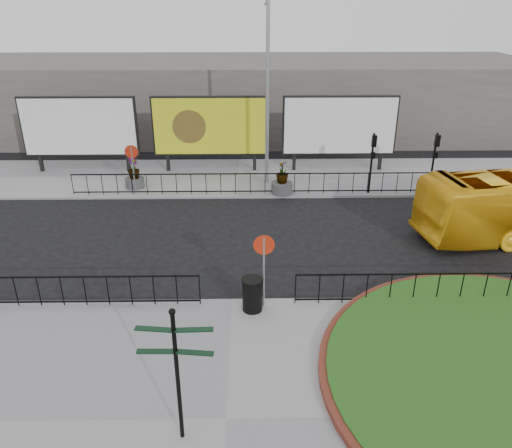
{
  "coord_description": "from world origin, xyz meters",
  "views": [
    {
      "loc": [
        0.55,
        -13.61,
        9.06
      ],
      "look_at": [
        0.81,
        2.48,
        1.63
      ],
      "focal_mm": 35.0,
      "sensor_mm": 36.0,
      "label": 1
    }
  ],
  "objects_px": {
    "lamp_post": "(268,90)",
    "litter_bin": "(252,294)",
    "planter_a": "(134,176)",
    "planter_c": "(282,181)",
    "fingerpost_sign": "(176,363)",
    "billboard_mid": "(210,126)"
  },
  "relations": [
    {
      "from": "lamp_post",
      "to": "litter_bin",
      "type": "bearing_deg",
      "value": -94.24
    },
    {
      "from": "fingerpost_sign",
      "to": "lamp_post",
      "type": "bearing_deg",
      "value": 88.2
    },
    {
      "from": "billboard_mid",
      "to": "litter_bin",
      "type": "distance_m",
      "value": 13.87
    },
    {
      "from": "litter_bin",
      "to": "planter_a",
      "type": "relative_size",
      "value": 0.72
    },
    {
      "from": "planter_a",
      "to": "fingerpost_sign",
      "type": "bearing_deg",
      "value": -74.94
    },
    {
      "from": "lamp_post",
      "to": "fingerpost_sign",
      "type": "distance_m",
      "value": 16.88
    },
    {
      "from": "billboard_mid",
      "to": "planter_c",
      "type": "relative_size",
      "value": 3.76
    },
    {
      "from": "fingerpost_sign",
      "to": "litter_bin",
      "type": "bearing_deg",
      "value": 78.49
    },
    {
      "from": "planter_c",
      "to": "fingerpost_sign",
      "type": "bearing_deg",
      "value": -101.98
    },
    {
      "from": "litter_bin",
      "to": "planter_c",
      "type": "relative_size",
      "value": 0.67
    },
    {
      "from": "fingerpost_sign",
      "to": "litter_bin",
      "type": "xyz_separation_m",
      "value": [
        1.61,
        4.88,
        -1.49
      ]
    },
    {
      "from": "lamp_post",
      "to": "planter_a",
      "type": "relative_size",
      "value": 6.02
    },
    {
      "from": "billboard_mid",
      "to": "lamp_post",
      "type": "distance_m",
      "value": 4.23
    },
    {
      "from": "litter_bin",
      "to": "planter_c",
      "type": "bearing_deg",
      "value": 81.17
    },
    {
      "from": "lamp_post",
      "to": "litter_bin",
      "type": "height_order",
      "value": "lamp_post"
    },
    {
      "from": "lamp_post",
      "to": "planter_c",
      "type": "xyz_separation_m",
      "value": [
        0.69,
        -1.6,
        -4.09
      ]
    },
    {
      "from": "billboard_mid",
      "to": "litter_bin",
      "type": "xyz_separation_m",
      "value": [
        2.15,
        -13.57,
        -1.92
      ]
    },
    {
      "from": "fingerpost_sign",
      "to": "planter_a",
      "type": "bearing_deg",
      "value": 111.76
    },
    {
      "from": "litter_bin",
      "to": "planter_a",
      "type": "xyz_separation_m",
      "value": [
        -5.86,
        10.95,
        0.03
      ]
    },
    {
      "from": "planter_a",
      "to": "planter_c",
      "type": "bearing_deg",
      "value": -7.26
    },
    {
      "from": "lamp_post",
      "to": "planter_a",
      "type": "distance_m",
      "value": 7.91
    },
    {
      "from": "planter_c",
      "to": "litter_bin",
      "type": "bearing_deg",
      "value": -98.83
    }
  ]
}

